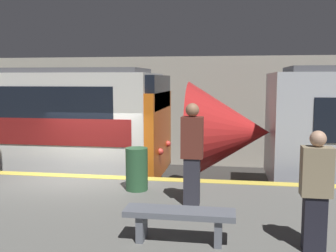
{
  "coord_description": "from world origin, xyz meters",
  "views": [
    {
      "loc": [
        3.4,
        -8.5,
        3.33
      ],
      "look_at": [
        1.89,
        0.94,
        2.2
      ],
      "focal_mm": 42.0,
      "sensor_mm": 36.0,
      "label": 1
    }
  ],
  "objects_px": {
    "person_waiting": "(316,189)",
    "platform_bench": "(179,218)",
    "person_walking": "(192,151)",
    "trash_bin": "(137,169)"
  },
  "relations": [
    {
      "from": "person_waiting",
      "to": "platform_bench",
      "type": "relative_size",
      "value": 1.04
    },
    {
      "from": "platform_bench",
      "to": "person_walking",
      "type": "bearing_deg",
      "value": 89.8
    },
    {
      "from": "platform_bench",
      "to": "person_waiting",
      "type": "bearing_deg",
      "value": 0.01
    },
    {
      "from": "person_waiting",
      "to": "person_walking",
      "type": "bearing_deg",
      "value": 136.73
    },
    {
      "from": "trash_bin",
      "to": "person_waiting",
      "type": "bearing_deg",
      "value": -39.23
    },
    {
      "from": "platform_bench",
      "to": "trash_bin",
      "type": "distance_m",
      "value": 2.65
    },
    {
      "from": "person_walking",
      "to": "platform_bench",
      "type": "bearing_deg",
      "value": -90.2
    },
    {
      "from": "platform_bench",
      "to": "trash_bin",
      "type": "bearing_deg",
      "value": 116.17
    },
    {
      "from": "person_waiting",
      "to": "platform_bench",
      "type": "bearing_deg",
      "value": -179.99
    },
    {
      "from": "person_waiting",
      "to": "person_walking",
      "type": "relative_size",
      "value": 0.87
    }
  ]
}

